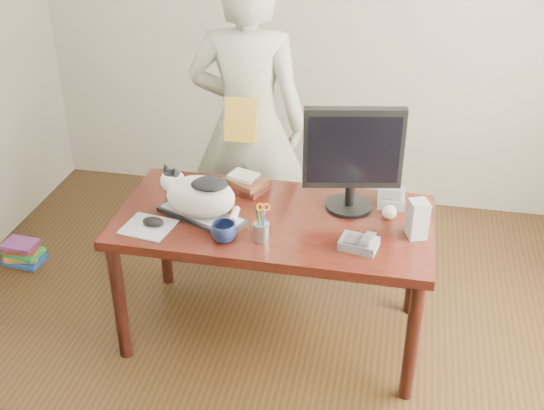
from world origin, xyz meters
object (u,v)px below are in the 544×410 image
Objects in this scene: phone at (360,243)px; book_stack at (245,183)px; desk at (277,234)px; keyboard at (202,215)px; monitor at (353,154)px; coffee_mug at (224,232)px; book_pile_b at (23,252)px; calculator at (391,198)px; mouse at (153,222)px; person at (248,125)px; cat at (198,194)px; pen_cup at (261,230)px; speaker at (418,219)px; baseball at (389,212)px.

book_stack reaches higher than phone.
desk is 0.42m from keyboard.
coffee_mug is (-0.56, -0.42, -0.27)m from monitor.
coffee_mug reaches higher than book_pile_b.
coffee_mug is 0.93m from calculator.
mouse is 0.94m from person.
desk is 0.44m from coffee_mug.
cat is 2.19× the size of pen_cup.
monitor is (0.72, 0.23, 0.30)m from keyboard.
book_pile_b is (-1.51, 0.09, -0.72)m from book_stack.
mouse is (-0.94, -0.35, -0.29)m from monitor.
monitor is 2.17× the size of book_pile_b.
pen_cup is 0.75m from speaker.
calculator is (0.78, 0.02, -0.01)m from book_stack.
mouse is 1.24m from calculator.
phone is (0.08, -0.35, -0.29)m from monitor.
monitor reaches higher than book_stack.
book_stack is 0.78m from calculator.
monitor is 2.95× the size of calculator.
pen_cup is 1.69× the size of coffee_mug.
keyboard is 2.61× the size of speaker.
keyboard is 0.82m from phone.
mouse reaches higher than desk.
cat is 2.35× the size of speaker.
book_stack is at bearing 168.63° from baseball.
desk is 1.82m from book_pile_b.
person reaches higher than mouse.
cat is at bearing 80.98° from person.
monitor is (0.74, 0.23, 0.18)m from cat.
pen_cup reaches higher than phone.
coffee_mug is 0.63× the size of speaker.
keyboard is at bearing -161.01° from calculator.
keyboard is 0.25m from mouse.
baseball is at bearing 78.15° from phone.
phone is 2.66× the size of baseball.
pen_cup is at bearing -18.40° from book_pile_b.
mouse is 0.06× the size of person.
coffee_mug reaches higher than desk.
coffee_mug is 0.06× the size of person.
pen_cup is (-0.02, -0.29, 0.20)m from desk.
monitor is at bearing 14.49° from book_stack.
pen_cup is at bearing -151.53° from baseball.
phone reaches higher than desk.
speaker is 0.20m from baseball.
person is at bearing 130.70° from monitor.
coffee_mug is at bearing 173.56° from speaker.
desk is 0.60m from baseball.
mouse is 1.46m from book_pile_b.
cat reaches higher than mouse.
monitor reaches higher than pen_cup.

